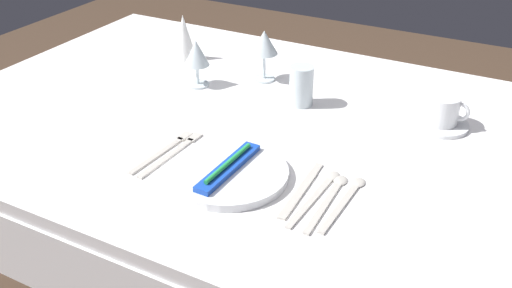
{
  "coord_description": "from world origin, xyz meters",
  "views": [
    {
      "loc": [
        0.53,
        -1.13,
        1.41
      ],
      "look_at": [
        0.0,
        -0.14,
        0.76
      ],
      "focal_mm": 40.16,
      "sensor_mm": 36.0,
      "label": 1
    }
  ],
  "objects": [
    {
      "name": "dining_table",
      "position": [
        0.0,
        0.0,
        0.66
      ],
      "size": [
        1.8,
        1.11,
        0.74
      ],
      "color": "white",
      "rests_on": "ground"
    },
    {
      "name": "dinner_plate",
      "position": [
        0.0,
        -0.26,
        0.75
      ],
      "size": [
        0.26,
        0.26,
        0.02
      ],
      "primitive_type": "cylinder",
      "color": "white",
      "rests_on": "dining_table"
    },
    {
      "name": "toothbrush_package",
      "position": [
        0.0,
        -0.26,
        0.77
      ],
      "size": [
        0.04,
        0.21,
        0.02
      ],
      "color": "blue",
      "rests_on": "dinner_plate"
    },
    {
      "name": "fork_outer",
      "position": [
        -0.16,
        -0.24,
        0.74
      ],
      "size": [
        0.03,
        0.22,
        0.0
      ],
      "color": "beige",
      "rests_on": "dining_table"
    },
    {
      "name": "fork_inner",
      "position": [
        -0.18,
        -0.24,
        0.74
      ],
      "size": [
        0.03,
        0.21,
        0.0
      ],
      "color": "beige",
      "rests_on": "dining_table"
    },
    {
      "name": "dinner_knife",
      "position": [
        0.16,
        -0.24,
        0.74
      ],
      "size": [
        0.03,
        0.22,
        0.0
      ],
      "color": "beige",
      "rests_on": "dining_table"
    },
    {
      "name": "spoon_soup",
      "position": [
        0.19,
        -0.22,
        0.74
      ],
      "size": [
        0.03,
        0.23,
        0.01
      ],
      "color": "beige",
      "rests_on": "dining_table"
    },
    {
      "name": "spoon_dessert",
      "position": [
        0.22,
        -0.23,
        0.74
      ],
      "size": [
        0.03,
        0.22,
        0.01
      ],
      "color": "beige",
      "rests_on": "dining_table"
    },
    {
      "name": "spoon_tea",
      "position": [
        0.25,
        -0.22,
        0.74
      ],
      "size": [
        0.03,
        0.21,
        0.01
      ],
      "color": "beige",
      "rests_on": "dining_table"
    },
    {
      "name": "saucer_left",
      "position": [
        0.34,
        0.18,
        0.74
      ],
      "size": [
        0.14,
        0.14,
        0.01
      ],
      "primitive_type": "cylinder",
      "color": "white",
      "rests_on": "dining_table"
    },
    {
      "name": "coffee_cup_left",
      "position": [
        0.35,
        0.18,
        0.79
      ],
      "size": [
        0.11,
        0.08,
        0.07
      ],
      "color": "white",
      "rests_on": "saucer_left"
    },
    {
      "name": "wine_glass_centre",
      "position": [
        -0.17,
        0.23,
        0.85
      ],
      "size": [
        0.08,
        0.08,
        0.15
      ],
      "color": "silver",
      "rests_on": "dining_table"
    },
    {
      "name": "wine_glass_left",
      "position": [
        -0.32,
        0.11,
        0.83
      ],
      "size": [
        0.07,
        0.07,
        0.13
      ],
      "color": "silver",
      "rests_on": "dining_table"
    },
    {
      "name": "drink_tumbler",
      "position": [
        -0.01,
        0.13,
        0.79
      ],
      "size": [
        0.06,
        0.06,
        0.11
      ],
      "color": "silver",
      "rests_on": "dining_table"
    },
    {
      "name": "napkin_folded",
      "position": [
        -0.46,
        0.26,
        0.81
      ],
      "size": [
        0.07,
        0.07,
        0.14
      ],
      "primitive_type": "cone",
      "color": "white",
      "rests_on": "dining_table"
    }
  ]
}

